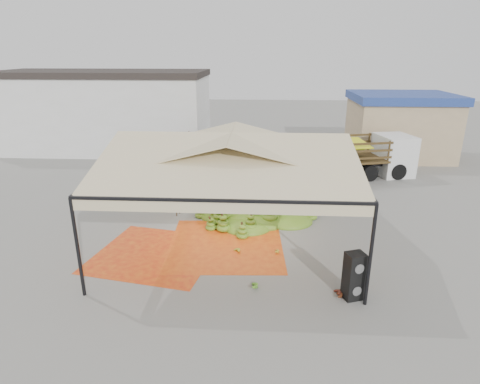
# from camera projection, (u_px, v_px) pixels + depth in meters

# --- Properties ---
(ground) EXTENTS (90.00, 90.00, 0.00)m
(ground) POSITION_uv_depth(u_px,v_px,m) (232.00, 237.00, 15.15)
(ground) COLOR slate
(ground) RESTS_ON ground
(canopy_tent) EXTENTS (8.10, 8.10, 4.00)m
(canopy_tent) POSITION_uv_depth(u_px,v_px,m) (232.00, 152.00, 14.05)
(canopy_tent) COLOR black
(canopy_tent) RESTS_ON ground
(building_white) EXTENTS (14.30, 6.30, 5.40)m
(building_white) POSITION_uv_depth(u_px,v_px,m) (104.00, 111.00, 27.96)
(building_white) COLOR silver
(building_white) RESTS_ON ground
(building_tan) EXTENTS (6.30, 5.30, 4.10)m
(building_tan) POSITION_uv_depth(u_px,v_px,m) (400.00, 125.00, 26.16)
(building_tan) COLOR tan
(building_tan) RESTS_ON ground
(tarp_left) EXTENTS (4.63, 4.48, 0.01)m
(tarp_left) POSITION_uv_depth(u_px,v_px,m) (156.00, 254.00, 13.94)
(tarp_left) COLOR orange
(tarp_left) RESTS_ON ground
(tarp_right) EXTENTS (4.28, 4.47, 0.01)m
(tarp_right) POSITION_uv_depth(u_px,v_px,m) (226.00, 244.00, 14.61)
(tarp_right) COLOR orange
(tarp_right) RESTS_ON ground
(banana_heap) EXTENTS (5.57, 4.81, 1.07)m
(banana_heap) POSITION_uv_depth(u_px,v_px,m) (257.00, 207.00, 16.69)
(banana_heap) COLOR #557E1A
(banana_heap) RESTS_ON ground
(hand_yellow_a) EXTENTS (0.41, 0.35, 0.17)m
(hand_yellow_a) POSITION_uv_depth(u_px,v_px,m) (275.00, 250.00, 13.99)
(hand_yellow_a) COLOR gold
(hand_yellow_a) RESTS_ON ground
(hand_yellow_b) EXTENTS (0.54, 0.52, 0.19)m
(hand_yellow_b) POSITION_uv_depth(u_px,v_px,m) (235.00, 250.00, 14.00)
(hand_yellow_b) COLOR gold
(hand_yellow_b) RESTS_ON ground
(hand_red_a) EXTENTS (0.42, 0.35, 0.19)m
(hand_red_a) POSITION_uv_depth(u_px,v_px,m) (337.00, 294.00, 11.46)
(hand_red_a) COLOR #5C2E15
(hand_red_a) RESTS_ON ground
(hand_red_b) EXTENTS (0.51, 0.45, 0.20)m
(hand_red_b) POSITION_uv_depth(u_px,v_px,m) (336.00, 292.00, 11.58)
(hand_red_b) COLOR #531C13
(hand_red_b) RESTS_ON ground
(hand_green) EXTENTS (0.52, 0.43, 0.23)m
(hand_green) POSITION_uv_depth(u_px,v_px,m) (251.00, 284.00, 11.90)
(hand_green) COLOR #316F17
(hand_green) RESTS_ON ground
(hanging_bunches) EXTENTS (1.74, 0.24, 0.20)m
(hanging_bunches) POSITION_uv_depth(u_px,v_px,m) (202.00, 178.00, 13.52)
(hanging_bunches) COLOR #577B19
(hanging_bunches) RESTS_ON ground
(speaker_stack) EXTENTS (0.63, 0.59, 1.41)m
(speaker_stack) POSITION_uv_depth(u_px,v_px,m) (354.00, 276.00, 11.24)
(speaker_stack) COLOR black
(speaker_stack) RESTS_ON ground
(banana_leaves) EXTENTS (0.96, 1.36, 3.70)m
(banana_leaves) POSITION_uv_depth(u_px,v_px,m) (182.00, 213.00, 17.43)
(banana_leaves) COLOR #227D21
(banana_leaves) RESTS_ON ground
(vendor) EXTENTS (0.68, 0.52, 1.68)m
(vendor) POSITION_uv_depth(u_px,v_px,m) (282.00, 189.00, 17.93)
(vendor) COLOR gray
(vendor) RESTS_ON ground
(truck_left) EXTENTS (6.20, 2.43, 2.09)m
(truck_left) POSITION_uv_depth(u_px,v_px,m) (238.00, 149.00, 23.25)
(truck_left) COLOR #522C1B
(truck_left) RESTS_ON ground
(truck_right) EXTENTS (6.87, 3.69, 2.24)m
(truck_right) POSITION_uv_depth(u_px,v_px,m) (359.00, 152.00, 22.11)
(truck_right) COLOR #4E381A
(truck_right) RESTS_ON ground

